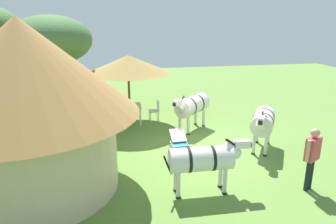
# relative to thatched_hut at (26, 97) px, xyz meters

# --- Properties ---
(ground_plane) EXTENTS (36.00, 36.00, 0.00)m
(ground_plane) POSITION_rel_thatched_hut_xyz_m (1.90, -4.88, -2.52)
(ground_plane) COLOR olive
(thatched_hut) EXTENTS (5.61, 5.61, 4.47)m
(thatched_hut) POSITION_rel_thatched_hut_xyz_m (0.00, 0.00, 0.00)
(thatched_hut) COLOR beige
(thatched_hut) RESTS_ON ground_plane
(shade_umbrella) EXTENTS (3.51, 3.51, 2.93)m
(shade_umbrella) POSITION_rel_thatched_hut_xyz_m (5.02, -2.88, 0.03)
(shade_umbrella) COLOR brown
(shade_umbrella) RESTS_ON ground_plane
(patio_dining_table) EXTENTS (1.28, 1.06, 0.74)m
(patio_dining_table) POSITION_rel_thatched_hut_xyz_m (5.02, -2.88, -1.86)
(patio_dining_table) COLOR silver
(patio_dining_table) RESTS_ON ground_plane
(patio_chair_near_hut) EXTENTS (0.45, 0.43, 0.90)m
(patio_chair_near_hut) POSITION_rel_thatched_hut_xyz_m (5.04, -4.02, -2.00)
(patio_chair_near_hut) COLOR silver
(patio_chair_near_hut) RESTS_ON ground_plane
(patio_chair_east_end) EXTENTS (0.59, 0.60, 0.90)m
(patio_chair_east_end) POSITION_rel_thatched_hut_xyz_m (5.99, -2.25, -2.00)
(patio_chair_east_end) COLOR silver
(patio_chair_east_end) RESTS_ON ground_plane
(patio_chair_west_end) EXTENTS (0.58, 0.58, 0.90)m
(patio_chair_west_end) POSITION_rel_thatched_hut_xyz_m (4.01, -2.35, -2.00)
(patio_chair_west_end) COLOR silver
(patio_chair_west_end) RESTS_ON ground_plane
(guest_beside_umbrella) EXTENTS (0.45, 0.50, 1.71)m
(guest_beside_umbrella) POSITION_rel_thatched_hut_xyz_m (3.52, -2.00, -1.49)
(guest_beside_umbrella) COLOR black
(guest_beside_umbrella) RESTS_ON ground_plane
(standing_watcher) EXTENTS (0.42, 0.55, 1.73)m
(standing_watcher) POSITION_rel_thatched_hut_xyz_m (-1.48, -7.10, -1.48)
(standing_watcher) COLOR black
(standing_watcher) RESTS_ON ground_plane
(striped_lounge_chair) EXTENTS (0.84, 0.58, 0.59)m
(striped_lounge_chair) POSITION_rel_thatched_hut_xyz_m (1.82, -4.34, -2.27)
(striped_lounge_chair) COLOR #276CB1
(striped_lounge_chair) RESTS_ON ground_plane
(zebra_nearest_camera) EXTENTS (1.88, 1.42, 1.56)m
(zebra_nearest_camera) POSITION_rel_thatched_hut_xyz_m (1.19, -7.12, -1.50)
(zebra_nearest_camera) COLOR silver
(zebra_nearest_camera) RESTS_ON ground_plane
(zebra_by_umbrella) EXTENTS (0.68, 2.31, 1.48)m
(zebra_by_umbrella) POSITION_rel_thatched_hut_xyz_m (-1.08, -4.29, -1.57)
(zebra_by_umbrella) COLOR silver
(zebra_by_umbrella) RESTS_ON ground_plane
(zebra_toward_hut) EXTENTS (1.74, 1.82, 1.56)m
(zebra_toward_hut) POSITION_rel_thatched_hut_xyz_m (3.60, -5.27, -1.50)
(zebra_toward_hut) COLOR silver
(zebra_toward_hut) RESTS_ON ground_plane
(acacia_tree_right_background) EXTENTS (3.36, 3.36, 4.55)m
(acacia_tree_right_background) POSITION_rel_thatched_hut_xyz_m (5.72, 0.21, 1.01)
(acacia_tree_right_background) COLOR brown
(acacia_tree_right_background) RESTS_ON ground_plane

